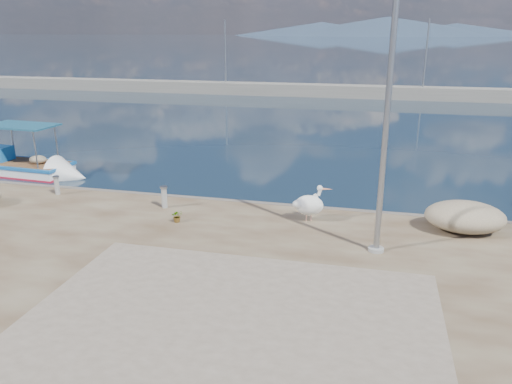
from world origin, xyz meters
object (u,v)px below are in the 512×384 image
(pelican, at_px, (310,204))
(bollard_near, at_px, (164,196))
(boat_left, at_px, (26,170))
(lamp_post, at_px, (385,137))

(pelican, bearing_deg, bollard_near, 158.35)
(boat_left, height_order, bollard_near, boat_left)
(boat_left, relative_size, lamp_post, 0.83)
(pelican, height_order, bollard_near, pelican)
(boat_left, bearing_deg, pelican, -13.22)
(lamp_post, xyz_separation_m, bollard_near, (-7.32, 1.97, -2.87))
(boat_left, height_order, pelican, boat_left)
(pelican, xyz_separation_m, lamp_post, (2.17, -1.86, 2.72))
(boat_left, xyz_separation_m, lamp_post, (16.15, -6.10, 3.58))
(boat_left, relative_size, bollard_near, 7.39)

